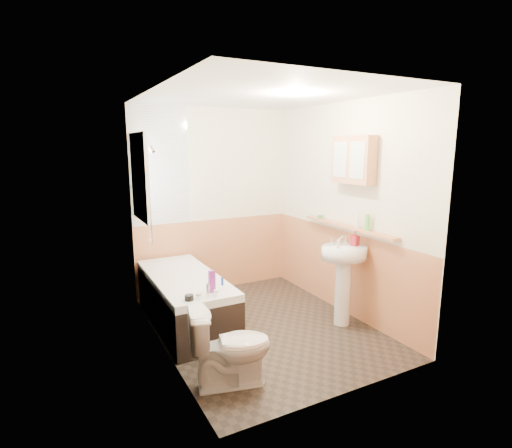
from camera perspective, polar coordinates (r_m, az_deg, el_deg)
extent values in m
plane|color=black|center=(4.63, 0.89, -14.44)|extent=(2.80, 2.80, 0.00)
plane|color=white|center=(4.21, 1.00, 17.97)|extent=(2.80, 2.80, 0.00)
cube|color=#F1E8C7|center=(5.51, -6.10, 3.24)|extent=(2.20, 0.02, 2.50)
cube|color=#F1E8C7|center=(3.11, 13.49, -3.05)|extent=(2.20, 0.02, 2.50)
cube|color=#F1E8C7|center=(3.85, -13.73, -0.38)|extent=(0.02, 2.80, 2.50)
cube|color=#F1E8C7|center=(4.87, 12.49, 2.01)|extent=(0.02, 2.80, 2.50)
cube|color=tan|center=(5.02, 11.95, -6.48)|extent=(0.01, 2.80, 1.00)
cube|color=tan|center=(3.38, 12.65, -15.40)|extent=(2.20, 0.01, 1.00)
cube|color=tan|center=(5.64, -5.87, -4.36)|extent=(2.20, 0.01, 1.00)
cube|color=white|center=(3.85, -13.41, -0.35)|extent=(0.01, 2.80, 2.50)
cube|color=white|center=(5.22, -13.60, 8.08)|extent=(0.75, 0.01, 1.50)
cube|color=white|center=(4.73, -16.25, 6.46)|extent=(0.03, 0.79, 0.99)
cube|color=white|center=(4.73, -16.11, 6.47)|extent=(0.01, 0.70, 0.90)
cube|color=white|center=(4.73, -16.10, 6.47)|extent=(0.01, 0.04, 0.90)
cube|color=black|center=(4.69, -10.09, -11.01)|extent=(0.70, 1.68, 0.49)
cube|color=white|center=(4.60, -10.21, -7.74)|extent=(0.70, 1.68, 0.08)
cube|color=white|center=(4.60, -10.21, -7.85)|extent=(0.56, 1.54, 0.04)
cylinder|color=silver|center=(3.90, -6.94, -9.38)|extent=(0.04, 0.04, 0.14)
sphere|color=silver|center=(3.88, -8.19, -9.98)|extent=(0.06, 0.06, 0.06)
sphere|color=silver|center=(3.94, -5.69, -9.59)|extent=(0.06, 0.06, 0.06)
cylinder|color=silver|center=(4.39, -15.05, 4.89)|extent=(0.02, 0.02, 1.22)
cylinder|color=silver|center=(4.48, -14.69, -2.22)|extent=(0.04, 0.04, 0.02)
cylinder|color=silver|center=(4.37, -15.42, 12.19)|extent=(0.04, 0.04, 0.02)
cylinder|color=silver|center=(4.38, -14.67, 10.23)|extent=(0.07, 0.08, 0.09)
imported|color=white|center=(3.50, -3.65, -17.12)|extent=(0.76, 0.54, 0.68)
cylinder|color=white|center=(4.66, 12.27, -9.59)|extent=(0.17, 0.17, 0.74)
ellipsoid|color=white|center=(4.52, 12.51, -3.98)|extent=(0.53, 0.43, 0.14)
cylinder|color=silver|center=(4.50, 10.74, -2.47)|extent=(0.03, 0.03, 0.08)
cylinder|color=silver|center=(4.63, 12.73, -2.18)|extent=(0.03, 0.03, 0.08)
cylinder|color=silver|center=(4.55, 11.93, -2.00)|extent=(0.02, 0.11, 0.09)
cube|color=tan|center=(4.74, 12.92, -0.38)|extent=(0.10, 1.49, 0.03)
cube|color=tan|center=(4.58, 13.75, 8.89)|extent=(0.14, 0.58, 0.52)
cube|color=silver|center=(4.43, 14.25, 8.81)|extent=(0.01, 0.22, 0.39)
cube|color=silver|center=(4.64, 11.92, 8.99)|extent=(0.01, 0.22, 0.39)
cylinder|color=#59C647|center=(4.49, 15.64, 0.22)|extent=(0.06, 0.06, 0.18)
cone|color=silver|center=(4.59, 14.40, 0.80)|extent=(0.05, 0.05, 0.22)
cylinder|color=#388447|center=(5.14, 9.15, 1.04)|extent=(0.08, 0.08, 0.04)
imported|color=maroon|center=(4.54, 13.94, -2.54)|extent=(0.11, 0.18, 0.08)
cylinder|color=silver|center=(4.37, 11.66, -2.86)|extent=(0.04, 0.04, 0.09)
cube|color=purple|center=(4.00, -6.32, -8.18)|extent=(0.06, 0.04, 0.22)
cylinder|color=black|center=(3.86, -9.53, -10.33)|extent=(0.11, 0.11, 0.05)
cylinder|color=#19339E|center=(4.22, -4.84, -8.15)|extent=(0.03, 0.03, 0.08)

